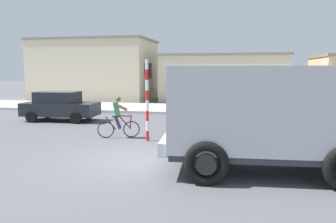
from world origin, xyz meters
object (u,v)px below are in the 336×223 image
Objects in this scene: truck_foreground at (267,112)px; cyclist at (118,117)px; pedestrian_near_kerb at (223,109)px; traffic_light_pole at (148,88)px; car_red_near at (60,106)px.

truck_foreground is 6.69m from cyclist.
cyclist reaches higher than pedestrian_near_kerb.
traffic_light_pole reaches higher than cyclist.
truck_foreground is at bearing -78.95° from pedestrian_near_kerb.
pedestrian_near_kerb is at bearing 101.05° from truck_foreground.
truck_foreground is 3.25× the size of cyclist.
traffic_light_pole is at bearing 141.75° from truck_foreground.
traffic_light_pole is 5.25m from pedestrian_near_kerb.
traffic_light_pole is 0.79× the size of car_red_near.
truck_foreground reaches higher than pedestrian_near_kerb.
car_red_near is (-6.05, 3.94, -1.25)m from traffic_light_pole.
traffic_light_pole is (-4.23, 3.34, 0.40)m from truck_foreground.
pedestrian_near_kerb is at bearing 44.63° from cyclist.
truck_foreground is 1.37× the size of car_red_near.
cyclist is 1.06× the size of pedestrian_near_kerb.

